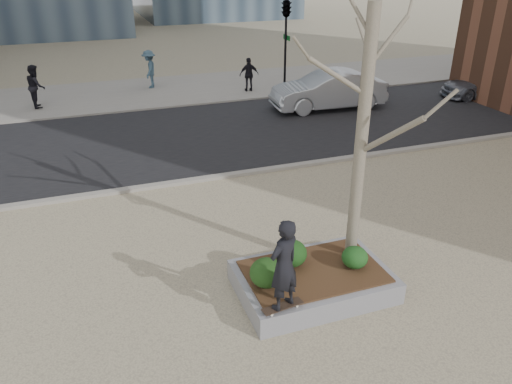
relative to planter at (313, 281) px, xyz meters
name	(u,v)px	position (x,y,z in m)	size (l,w,h in m)	color
ground	(266,301)	(-1.00, 0.00, -0.23)	(120.00, 120.00, 0.00)	tan
street	(169,139)	(-1.00, 10.00, -0.21)	(60.00, 8.00, 0.02)	black
far_sidewalk	(142,92)	(-1.00, 17.00, -0.21)	(60.00, 6.00, 0.02)	gray
planter	(313,281)	(0.00, 0.00, 0.00)	(3.00, 2.00, 0.45)	gray
planter_mulch	(313,271)	(0.00, 0.00, 0.25)	(2.70, 1.70, 0.04)	#382314
sycamore_tree	(365,100)	(1.00, 0.30, 3.56)	(2.80, 2.80, 6.60)	gray
shrub_left	(267,273)	(-1.05, -0.13, 0.54)	(0.65, 0.65, 0.56)	#193912
shrub_middle	(291,253)	(-0.35, 0.34, 0.54)	(0.64, 0.64, 0.55)	black
shrub_right	(355,257)	(0.83, -0.15, 0.49)	(0.52, 0.52, 0.45)	#144017
skateboard	(283,307)	(-1.02, -0.84, 0.26)	(0.78, 0.20, 0.07)	black
skateboarder	(284,265)	(-1.02, -0.84, 1.17)	(0.63, 0.42, 1.74)	black
car_silver	(328,90)	(6.23, 11.50, 0.60)	(1.71, 4.89, 1.61)	#A5A9AD
car_third	(486,84)	(14.05, 10.71, 0.39)	(1.67, 4.11, 1.19)	slate
pedestrian_a	(36,86)	(-5.59, 15.99, 0.72)	(0.89, 0.70, 1.84)	black
pedestrian_b	(150,69)	(-0.42, 17.79, 0.72)	(1.18, 0.68, 1.83)	#385365
pedestrian_c	(249,75)	(4.00, 15.47, 0.60)	(0.94, 0.39, 1.60)	black
traffic_light_far	(285,45)	(5.50, 14.60, 2.02)	(0.60, 2.48, 4.50)	black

